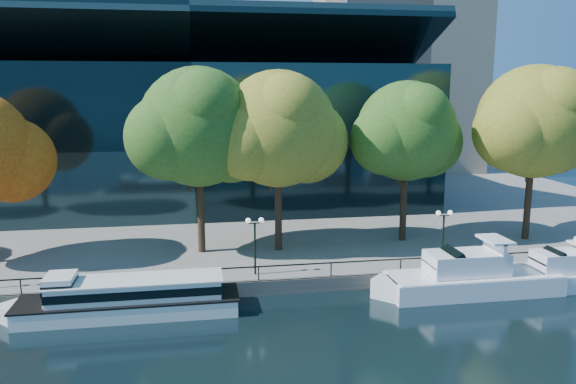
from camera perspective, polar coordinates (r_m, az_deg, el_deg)
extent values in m
plane|color=black|center=(35.56, -2.36, -12.20)|extent=(160.00, 160.00, 0.00)
cube|color=slate|center=(70.40, -6.15, -0.30)|extent=(90.00, 67.00, 1.00)
cube|color=#47443F|center=(38.19, -2.96, -9.75)|extent=(90.00, 0.25, 1.00)
cube|color=black|center=(37.90, -3.01, -7.59)|extent=(88.20, 0.08, 0.08)
cube|color=black|center=(38.06, -3.01, -8.30)|extent=(0.07, 0.07, 0.90)
cube|color=black|center=(64.78, -9.58, 5.37)|extent=(50.00, 24.00, 16.00)
cube|color=black|center=(60.63, -9.85, 14.00)|extent=(50.00, 17.14, 7.86)
cube|color=white|center=(36.46, -15.80, -11.14)|extent=(13.09, 3.18, 1.03)
cube|color=black|center=(36.27, -15.85, -10.36)|extent=(13.35, 3.24, 0.11)
cube|color=white|center=(37.77, -25.90, -11.06)|extent=(2.63, 2.63, 1.03)
cube|color=white|center=(36.02, -15.14, -9.47)|extent=(10.21, 2.61, 1.12)
cube|color=black|center=(36.00, -15.15, -9.40)|extent=(10.34, 2.67, 0.51)
cube|color=white|center=(35.82, -15.19, -8.56)|extent=(10.47, 2.73, 0.09)
cube|color=white|center=(36.64, -22.10, -9.09)|extent=(1.68, 2.22, 1.68)
cube|color=black|center=(36.58, -22.12, -8.81)|extent=(1.73, 2.29, 0.65)
cube|color=white|center=(40.49, 18.28, -8.83)|extent=(11.75, 3.36, 1.34)
cube|color=white|center=(38.17, 10.35, -9.65)|extent=(2.57, 2.57, 1.34)
cube|color=white|center=(40.27, 18.34, -7.90)|extent=(11.52, 3.29, 0.09)
cube|color=white|center=(39.76, 17.66, -6.86)|extent=(5.29, 2.52, 1.46)
cube|color=black|center=(39.06, 15.66, -6.89)|extent=(2.31, 2.42, 1.83)
cube|color=white|center=(40.40, 20.27, -5.17)|extent=(0.28, 2.62, 0.90)
cube|color=white|center=(40.29, 20.31, -4.56)|extent=(1.57, 2.62, 0.17)
cube|color=white|center=(44.09, 26.59, -7.92)|extent=(9.12, 2.84, 1.22)
cube|color=white|center=(41.62, 21.45, -8.59)|extent=(2.24, 2.24, 1.22)
cube|color=white|center=(43.91, 26.66, -7.14)|extent=(8.94, 2.78, 0.08)
cube|color=white|center=(43.44, 26.25, -6.28)|extent=(4.11, 2.13, 1.32)
cube|color=black|center=(42.74, 24.97, -6.29)|extent=(1.85, 2.04, 1.53)
sphere|color=#A0360C|center=(46.61, -26.26, 2.91)|extent=(6.34, 6.34, 6.34)
cylinder|color=black|center=(44.07, -8.86, -1.10)|extent=(0.56, 0.56, 7.85)
cylinder|color=black|center=(43.76, -8.33, 2.93)|extent=(1.23, 1.87, 3.92)
cylinder|color=black|center=(43.29, -9.49, 2.44)|extent=(1.13, 1.28, 3.50)
sphere|color=#275119|center=(43.27, -9.09, 6.55)|extent=(9.10, 9.10, 9.10)
sphere|color=#275119|center=(44.82, -5.85, 5.31)|extent=(6.82, 6.82, 6.82)
sphere|color=#275119|center=(42.45, -12.13, 5.45)|extent=(6.37, 6.37, 6.37)
sphere|color=#275119|center=(41.38, -8.48, 8.60)|extent=(5.46, 5.46, 5.46)
cylinder|color=black|center=(44.13, -0.98, -1.06)|extent=(0.56, 0.56, 7.69)
cylinder|color=black|center=(43.89, -0.39, 2.88)|extent=(1.21, 1.84, 3.84)
cylinder|color=black|center=(43.30, -1.46, 2.41)|extent=(1.11, 1.26, 3.44)
sphere|color=olive|center=(43.33, -1.01, 6.43)|extent=(8.99, 8.99, 8.99)
sphere|color=olive|center=(45.18, 1.85, 5.17)|extent=(6.75, 6.75, 6.75)
sphere|color=olive|center=(42.21, -3.85, 5.38)|extent=(6.30, 6.30, 6.30)
sphere|color=olive|center=(41.54, -0.02, 8.43)|extent=(5.40, 5.40, 5.40)
cylinder|color=black|center=(47.98, 11.67, -0.51)|extent=(0.56, 0.56, 7.39)
cylinder|color=black|center=(47.89, 12.28, 2.96)|extent=(1.18, 1.78, 3.70)
cylinder|color=black|center=(47.13, 11.47, 2.55)|extent=(1.08, 1.23, 3.30)
sphere|color=#275119|center=(47.25, 11.93, 6.09)|extent=(8.18, 8.18, 8.18)
sphere|color=#275119|center=(49.32, 13.80, 5.00)|extent=(6.14, 6.14, 6.14)
sphere|color=#275119|center=(45.82, 9.88, 5.26)|extent=(5.73, 5.73, 5.73)
sphere|color=#275119|center=(45.80, 13.23, 7.70)|extent=(4.91, 4.91, 4.91)
cylinder|color=black|center=(51.52, 23.25, -0.08)|extent=(0.56, 0.56, 7.97)
cylinder|color=black|center=(51.51, 23.86, 3.41)|extent=(1.25, 1.90, 3.98)
cylinder|color=black|center=(50.64, 23.29, 3.01)|extent=(1.14, 1.30, 3.56)
sphere|color=olive|center=(50.84, 23.75, 6.56)|extent=(9.33, 9.33, 9.33)
sphere|color=olive|center=(53.50, 25.14, 5.36)|extent=(7.00, 7.00, 7.00)
sphere|color=olive|center=(48.85, 21.98, 5.73)|extent=(6.53, 6.53, 6.53)
sphere|color=olive|center=(49.49, 25.53, 8.23)|extent=(5.60, 5.60, 5.60)
cylinder|color=black|center=(38.82, -3.37, -5.83)|extent=(0.14, 0.14, 3.60)
cube|color=black|center=(38.34, -3.40, -3.18)|extent=(0.90, 0.06, 0.06)
sphere|color=white|center=(38.25, -4.08, -2.91)|extent=(0.36, 0.36, 0.36)
sphere|color=white|center=(38.34, -2.74, -2.86)|extent=(0.36, 0.36, 0.36)
cylinder|color=black|center=(42.49, 15.45, -4.75)|extent=(0.14, 0.14, 3.60)
cube|color=black|center=(42.05, 15.58, -2.32)|extent=(0.90, 0.06, 0.06)
sphere|color=white|center=(41.82, 15.03, -2.08)|extent=(0.36, 0.36, 0.36)
sphere|color=white|center=(42.20, 16.14, -2.02)|extent=(0.36, 0.36, 0.36)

